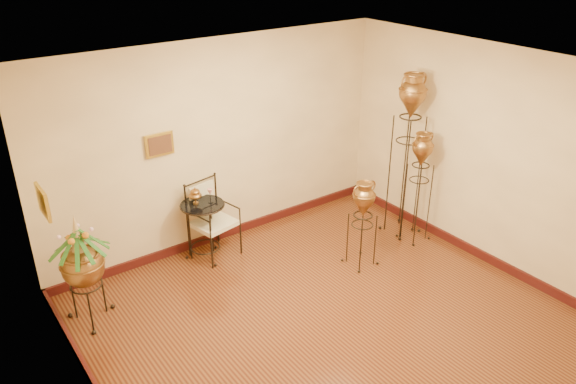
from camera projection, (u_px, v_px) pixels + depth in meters
ground at (338, 329)px, 6.20m from camera, size 5.00×5.00×0.00m
room_shell at (344, 187)px, 5.45m from camera, size 5.02×5.02×2.81m
amphora_tall at (407, 154)px, 7.66m from camera, size 0.47×0.47×2.33m
amphora_mid at (418, 187)px, 7.63m from camera, size 0.45×0.45×1.59m
amphora_short at (362, 223)px, 7.14m from camera, size 0.39×0.39×1.19m
planter_urn at (82, 262)px, 6.02m from camera, size 0.90×0.90×1.36m
armchair at (214, 220)px, 7.36m from camera, size 0.68×0.65×1.04m
side_table at (204, 230)px, 7.33m from camera, size 0.56×0.56×1.02m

